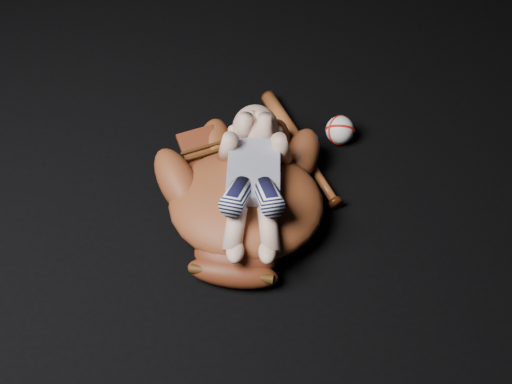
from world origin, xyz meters
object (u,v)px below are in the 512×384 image
(baseball_bat, at_px, (300,147))
(baseball, at_px, (340,130))
(newborn_baby, at_px, (253,179))
(baseball_glove, at_px, (246,198))

(baseball_bat, height_order, baseball, baseball)
(newborn_baby, distance_m, baseball, 0.36)
(baseball, bearing_deg, baseball_glove, -135.68)
(baseball_glove, height_order, newborn_baby, newborn_baby)
(baseball_glove, height_order, baseball_bat, baseball_glove)
(baseball_glove, height_order, baseball, baseball_glove)
(baseball_glove, distance_m, baseball_bat, 0.26)
(newborn_baby, bearing_deg, baseball, 51.74)
(baseball_bat, bearing_deg, baseball, 19.94)
(baseball_glove, distance_m, newborn_baby, 0.06)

